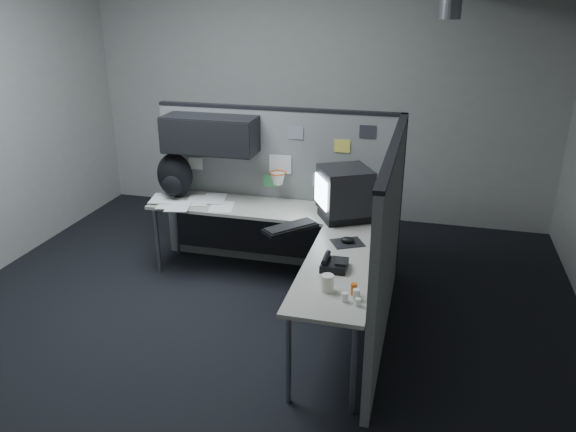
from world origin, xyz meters
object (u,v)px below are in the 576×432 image
(desk, at_px, (285,232))
(backpack, at_px, (175,176))
(keyboard, at_px, (290,227))
(phone, at_px, (334,264))
(monitor, at_px, (344,193))

(desk, bearing_deg, backpack, 164.78)
(keyboard, distance_m, phone, 0.80)
(phone, bearing_deg, keyboard, 137.40)
(desk, relative_size, keyboard, 4.78)
(keyboard, xyz_separation_m, backpack, (-1.32, 0.53, 0.20))
(keyboard, xyz_separation_m, phone, (0.49, -0.63, 0.02))
(desk, height_order, keyboard, keyboard)
(keyboard, distance_m, backpack, 1.43)
(keyboard, relative_size, phone, 2.30)
(monitor, height_order, backpack, monitor)
(monitor, xyz_separation_m, keyboard, (-0.40, -0.37, -0.23))
(monitor, height_order, phone, monitor)
(desk, bearing_deg, phone, -54.41)
(monitor, bearing_deg, backpack, -169.12)
(desk, distance_m, monitor, 0.64)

